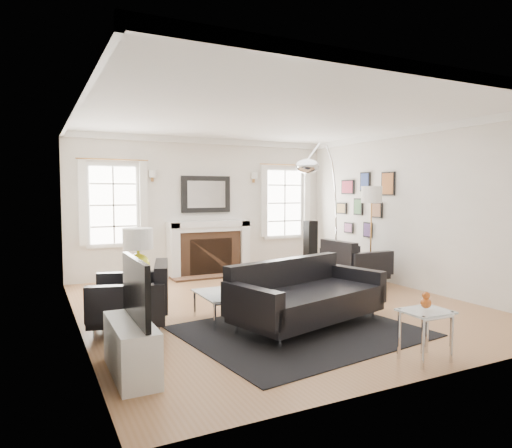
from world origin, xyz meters
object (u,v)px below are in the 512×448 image
fireplace (209,249)px  armchair_right (353,264)px  gourd_lamp (138,248)px  coffee_table (231,294)px  sofa (304,297)px  armchair_left (135,299)px  arc_floor_lamp (323,207)px

fireplace → armchair_right: bearing=-46.6°
fireplace → gourd_lamp: 2.87m
fireplace → armchair_right: 2.90m
coffee_table → sofa: bearing=-40.8°
armchair_left → coffee_table: (1.23, -0.13, -0.04)m
fireplace → armchair_left: fireplace is taller
arc_floor_lamp → gourd_lamp: bearing=-177.2°
fireplace → sofa: size_ratio=0.76×
armchair_left → gourd_lamp: size_ratio=1.77×
armchair_left → armchair_right: 4.24m
armchair_left → arc_floor_lamp: 3.88m
fireplace → arc_floor_lamp: size_ratio=0.64×
fireplace → gourd_lamp: size_ratio=2.49×
fireplace → armchair_left: bearing=-124.5°
armchair_right → gourd_lamp: gourd_lamp is taller
sofa → coffee_table: sofa is taller
coffee_table → arc_floor_lamp: 2.86m
armchair_right → coffee_table: size_ratio=1.24×
coffee_table → gourd_lamp: gourd_lamp is taller
armchair_right → arc_floor_lamp: 1.20m
sofa → arc_floor_lamp: (1.59, 1.89, 1.07)m
fireplace → armchair_left: (-2.13, -3.10, -0.16)m
armchair_right → gourd_lamp: bearing=-179.5°
gourd_lamp → coffee_table: bearing=-48.0°
armchair_left → armchair_right: (4.12, 0.99, 0.00)m
armchair_right → arc_floor_lamp: bearing=166.8°
gourd_lamp → armchair_right: bearing=0.5°
coffee_table → arc_floor_lamp: (2.33, 1.25, 1.09)m
sofa → gourd_lamp: 2.49m
armchair_left → arc_floor_lamp: arc_floor_lamp is taller
armchair_right → coffee_table: (-2.89, -1.12, -0.04)m
fireplace → armchair_left: size_ratio=1.41×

